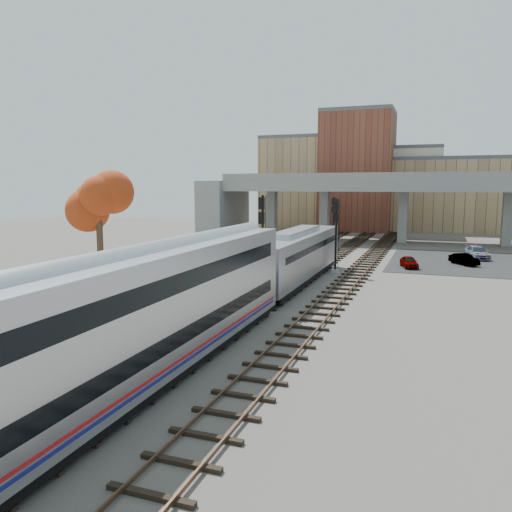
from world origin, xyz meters
The scene contains 17 objects.
ground centered at (0.00, 0.00, 0.00)m, with size 160.00×160.00×0.00m, color #47423D.
platform centered at (-7.25, 0.00, 0.17)m, with size 4.50×60.00×0.35m, color #9E9E99.
yellow_strip centered at (-5.35, 0.00, 0.35)m, with size 0.70×60.00×0.01m, color yellow.
tracks centered at (0.93, 12.50, 0.08)m, with size 10.70×95.00×0.25m.
overpass centered at (4.92, 45.00, 5.81)m, with size 54.00×12.00×9.50m.
buildings_far centered at (1.26, 66.57, 7.88)m, with size 43.00×21.00×20.60m.
parking_lot centered at (14.00, 28.00, 0.02)m, with size 14.00×18.00×0.04m, color black.
locomotive centered at (1.00, 11.44, 2.28)m, with size 3.02×19.05×4.10m.
coach centered at (1.00, -11.17, 2.80)m, with size 3.03×25.00×5.00m.
signal_mast_near centered at (-1.10, 9.19, 3.50)m, with size 0.60×0.64×7.06m.
signal_mast_mid centered at (3.00, 17.39, 3.21)m, with size 0.60×0.64×6.64m.
signal_mast_far centered at (-1.10, 36.89, 2.99)m, with size 0.60×0.64×6.32m.
station_sign centered at (-7.92, -5.34, 1.98)m, with size 0.87×0.31×2.27m.
tree centered at (-10.02, 1.28, 6.51)m, with size 3.60×3.60×8.78m.
car_a centered at (9.14, 22.33, 0.58)m, with size 1.28×3.19×1.09m, color #99999E.
car_b centered at (14.14, 25.90, 0.59)m, with size 1.17×3.37×1.11m, color #99999E.
car_c centered at (15.64, 30.94, 0.69)m, with size 1.83×4.49×1.30m, color #99999E.
Camera 1 is at (11.41, -26.72, 7.74)m, focal length 35.00 mm.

